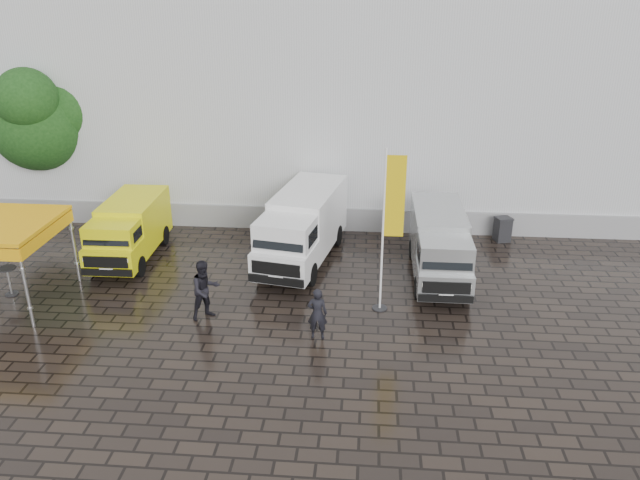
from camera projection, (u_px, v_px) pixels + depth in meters
The scene contains 12 objects.
ground at pixel (348, 325), 19.53m from camera, with size 120.00×120.00×0.00m, color black.
exhibition_hall at pixel (402, 64), 31.75m from camera, with size 44.00×16.00×12.00m, color silver.
hall_plinth at pixel (403, 221), 26.49m from camera, with size 44.00×0.15×1.00m, color gray.
van_yellow at pixel (129, 232), 23.76m from camera, with size 1.85×4.81×2.22m, color yellow, non-canonical shape.
van_white at pixel (302, 229), 23.49m from camera, with size 2.01×6.04×2.62m, color white, non-canonical shape.
van_silver at pixel (439, 247), 22.27m from camera, with size 1.80×5.40×2.34m, color #AEB1B2, non-canonical shape.
flagpole at pixel (389, 222), 19.30m from camera, with size 0.88×0.50×5.41m.
tree at pixel (36, 118), 26.61m from camera, with size 3.93×4.02×7.05m.
cocktail_table at pixel (9, 281), 21.21m from camera, with size 0.60×0.60×1.01m, color black.
wheelie_bin at pixel (503, 229), 25.63m from camera, with size 0.61×0.61×1.02m, color black.
person_front at pixel (317, 314), 18.52m from camera, with size 0.60×0.39×1.65m, color black.
person_tent at pixel (205, 290), 19.60m from camera, with size 0.96×0.75×1.97m, color black.
Camera 1 is at (0.52, -16.99, 10.02)m, focal length 35.00 mm.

